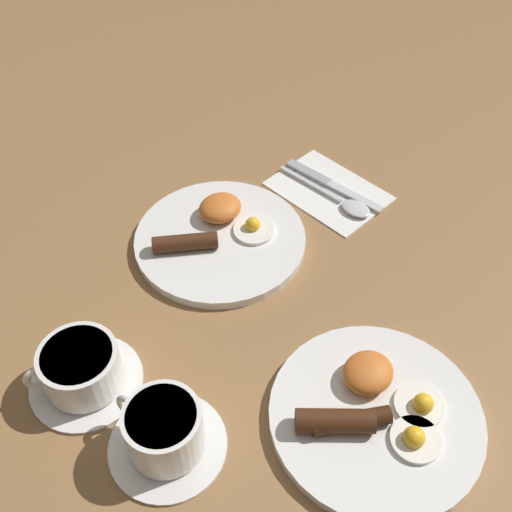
{
  "coord_description": "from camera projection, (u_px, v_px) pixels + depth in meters",
  "views": [
    {
      "loc": [
        0.4,
        0.53,
        0.68
      ],
      "look_at": [
        -0.01,
        0.08,
        0.03
      ],
      "focal_mm": 42.0,
      "sensor_mm": 36.0,
      "label": 1
    }
  ],
  "objects": [
    {
      "name": "breakfast_plate_far",
      "position": [
        374.0,
        413.0,
        0.73
      ],
      "size": [
        0.26,
        0.26,
        0.05
      ],
      "color": "white",
      "rests_on": "ground_plane"
    },
    {
      "name": "breakfast_plate_near",
      "position": [
        220.0,
        236.0,
        0.94
      ],
      "size": [
        0.27,
        0.27,
        0.05
      ],
      "color": "white",
      "rests_on": "ground_plane"
    },
    {
      "name": "knife",
      "position": [
        328.0,
        182.0,
        1.03
      ],
      "size": [
        0.04,
        0.2,
        0.01
      ],
      "rotation": [
        0.0,
        0.0,
        1.69
      ],
      "color": "silver",
      "rests_on": "napkin"
    },
    {
      "name": "ground_plane",
      "position": [
        220.0,
        243.0,
        0.94
      ],
      "size": [
        3.0,
        3.0,
        0.0
      ],
      "primitive_type": "plane",
      "color": "olive"
    },
    {
      "name": "teacup_far",
      "position": [
        164.0,
        432.0,
        0.69
      ],
      "size": [
        0.14,
        0.14,
        0.08
      ],
      "color": "white",
      "rests_on": "ground_plane"
    },
    {
      "name": "napkin",
      "position": [
        328.0,
        190.0,
        1.03
      ],
      "size": [
        0.14,
        0.19,
        0.01
      ],
      "primitive_type": "cube",
      "rotation": [
        0.0,
        0.0,
        0.04
      ],
      "color": "white",
      "rests_on": "ground_plane"
    },
    {
      "name": "spoon",
      "position": [
        347.0,
        204.0,
        0.99
      ],
      "size": [
        0.04,
        0.19,
        0.01
      ],
      "rotation": [
        0.0,
        0.0,
        1.66
      ],
      "color": "silver",
      "rests_on": "napkin"
    },
    {
      "name": "teacup_near",
      "position": [
        82.0,
        370.0,
        0.75
      ],
      "size": [
        0.14,
        0.14,
        0.07
      ],
      "color": "white",
      "rests_on": "ground_plane"
    }
  ]
}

